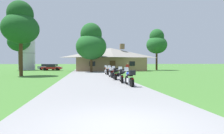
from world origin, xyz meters
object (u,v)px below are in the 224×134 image
object	(u,v)px
motorcycle_red_farthest_in_row	(107,71)
metal_silo_distant	(27,51)
tree_left_near	(21,24)
tree_by_lodge_front	(91,43)
tree_right_of_lodge	(157,42)
parked_red_sedan_far_left	(52,68)
motorcycle_red_third_in_row	(115,74)
motorcycle_blue_fourth_in_row	(111,72)
parked_silver_suv_far_left	(49,67)
bystander_red_shirt_near_lodge	(128,67)
motorcycle_white_second_in_row	(121,76)
tree_left_far	(19,40)
motorcycle_orange_fifth_in_row	(111,71)
motorcycle_blue_nearest_to_camera	(130,78)

from	to	relation	value
motorcycle_red_farthest_in_row	metal_silo_distant	world-z (taller)	metal_silo_distant
tree_left_near	tree_by_lodge_front	size ratio (longest dim) A/B	1.08
tree_right_of_lodge	parked_red_sedan_far_left	world-z (taller)	tree_right_of_lodge
motorcycle_red_third_in_row	motorcycle_blue_fourth_in_row	size ratio (longest dim) A/B	1.00
motorcycle_blue_fourth_in_row	parked_silver_suv_far_left	bearing A→B (deg)	112.24
metal_silo_distant	bystander_red_shirt_near_lodge	bearing A→B (deg)	-39.33
motorcycle_white_second_in_row	tree_left_far	bearing A→B (deg)	125.92
tree_left_far	motorcycle_orange_fifth_in_row	bearing A→B (deg)	-50.84
motorcycle_red_farthest_in_row	tree_right_of_lodge	world-z (taller)	tree_right_of_lodge
motorcycle_blue_fourth_in_row	metal_silo_distant	xyz separation A→B (m)	(-16.38, 25.60, 3.76)
motorcycle_white_second_in_row	tree_left_near	distance (m)	16.00
motorcycle_blue_nearest_to_camera	tree_left_near	world-z (taller)	tree_left_near
parked_silver_suv_far_left	tree_by_lodge_front	bearing A→B (deg)	-126.13
motorcycle_red_third_in_row	motorcycle_white_second_in_row	bearing A→B (deg)	-86.60
motorcycle_red_third_in_row	parked_silver_suv_far_left	size ratio (longest dim) A/B	0.42
tree_right_of_lodge	tree_by_lodge_front	xyz separation A→B (m)	(-15.06, -7.04, -1.09)
tree_left_near	parked_silver_suv_far_left	xyz separation A→B (m)	(-0.15, 19.52, -5.77)
motorcycle_red_farthest_in_row	tree_by_lodge_front	size ratio (longest dim) A/B	0.24
bystander_red_shirt_near_lodge	parked_red_sedan_far_left	bearing A→B (deg)	157.29
tree_left_near	motorcycle_blue_nearest_to_camera	bearing A→B (deg)	-47.74
tree_right_of_lodge	metal_silo_distant	bearing A→B (deg)	169.26
motorcycle_blue_nearest_to_camera	metal_silo_distant	distance (m)	37.45
motorcycle_white_second_in_row	parked_red_sedan_far_left	size ratio (longest dim) A/B	0.49
motorcycle_white_second_in_row	motorcycle_orange_fifth_in_row	world-z (taller)	same
motorcycle_orange_fifth_in_row	tree_right_of_lodge	xyz separation A→B (m)	(13.02, 17.52, 5.71)
motorcycle_blue_fourth_in_row	tree_left_far	distance (m)	30.78
bystander_red_shirt_near_lodge	tree_left_far	size ratio (longest dim) A/B	0.16
motorcycle_red_third_in_row	tree_left_near	bearing A→B (deg)	147.02
tree_left_near	motorcycle_red_third_in_row	bearing A→B (deg)	-33.83
motorcycle_orange_fifth_in_row	bystander_red_shirt_near_lodge	size ratio (longest dim) A/B	1.24
tree_right_of_lodge	parked_silver_suv_far_left	distance (m)	25.35
motorcycle_red_farthest_in_row	parked_silver_suv_far_left	bearing A→B (deg)	116.67
tree_left_near	motorcycle_orange_fifth_in_row	bearing A→B (deg)	-10.72
motorcycle_red_farthest_in_row	metal_silo_distant	size ratio (longest dim) A/B	0.24
motorcycle_white_second_in_row	tree_right_of_lodge	bearing A→B (deg)	67.67
motorcycle_white_second_in_row	tree_by_lodge_front	size ratio (longest dim) A/B	0.24
parked_red_sedan_far_left	tree_left_near	bearing A→B (deg)	-179.93
motorcycle_red_third_in_row	tree_left_far	bearing A→B (deg)	123.79
motorcycle_red_third_in_row	tree_right_of_lodge	xyz separation A→B (m)	(13.31, 22.73, 5.71)
motorcycle_white_second_in_row	parked_silver_suv_far_left	world-z (taller)	parked_silver_suv_far_left
tree_by_lodge_front	motorcycle_orange_fifth_in_row	bearing A→B (deg)	-78.94
bystander_red_shirt_near_lodge	tree_right_of_lodge	world-z (taller)	tree_right_of_lodge
motorcycle_blue_nearest_to_camera	parked_silver_suv_far_left	world-z (taller)	parked_silver_suv_far_left
tree_by_lodge_front	metal_silo_distant	xyz separation A→B (m)	(-14.63, 12.68, -0.84)
motorcycle_blue_fourth_in_row	tree_left_far	xyz separation A→B (m)	(-17.61, 24.43, 6.35)
motorcycle_white_second_in_row	parked_red_sedan_far_left	distance (m)	28.73
motorcycle_blue_nearest_to_camera	metal_silo_distant	xyz separation A→B (m)	(-16.63, 33.34, 3.76)
motorcycle_blue_fourth_in_row	tree_right_of_lodge	size ratio (longest dim) A/B	0.22
metal_silo_distant	motorcycle_orange_fifth_in_row	bearing A→B (deg)	-54.23
motorcycle_blue_nearest_to_camera	motorcycle_white_second_in_row	distance (m)	2.37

